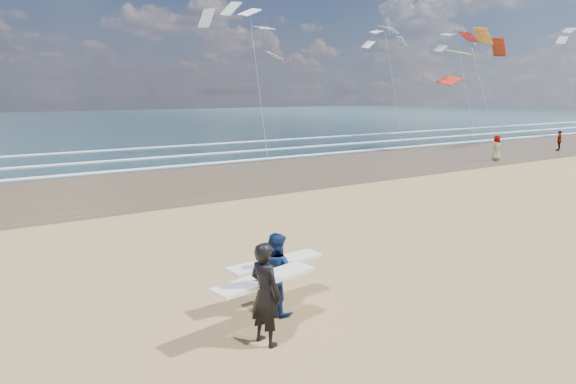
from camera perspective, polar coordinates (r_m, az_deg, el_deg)
wet_sand_strip at (r=35.24m, az=10.65°, el=3.51°), size 220.00×12.00×0.01m
ocean at (r=82.82m, az=-16.55°, el=7.51°), size 220.00×100.00×0.02m
foam_breakers at (r=43.00m, az=1.22°, el=5.10°), size 220.00×11.70×0.05m
surfer_near at (r=9.48m, az=-2.55°, el=-11.04°), size 2.26×1.19×1.93m
surfer_far at (r=10.79m, az=-1.31°, el=-8.87°), size 2.22×1.15×1.72m
beachgoer_0 at (r=37.04m, az=22.17°, el=4.55°), size 0.98×0.89×1.69m
beachgoer_1 at (r=45.47m, az=27.90°, el=5.05°), size 0.96×0.81×1.54m
kite_0 at (r=42.74m, az=20.26°, el=12.77°), size 7.69×4.95×10.18m
kite_1 at (r=37.39m, az=-3.63°, el=14.43°), size 6.85×4.85×11.47m
kite_2 at (r=55.69m, az=18.84°, el=12.58°), size 5.72×4.73×11.94m
kite_5 at (r=54.89m, az=11.38°, el=13.10°), size 5.64×4.72×12.21m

